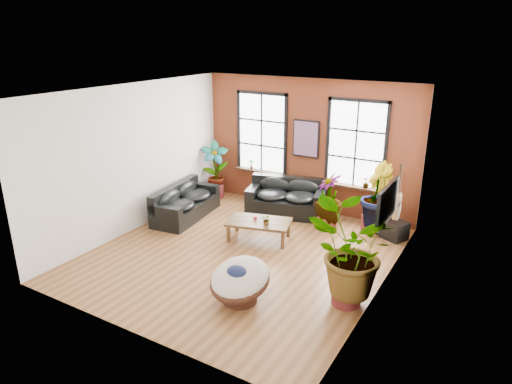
% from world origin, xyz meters
% --- Properties ---
extents(room, '(6.04, 6.54, 3.54)m').
position_xyz_m(room, '(0.00, 0.15, 1.75)').
color(room, brown).
rests_on(room, ground).
extents(sofa_back, '(2.22, 1.48, 0.93)m').
position_xyz_m(sofa_back, '(-0.24, 2.63, 0.42)').
color(sofa_back, black).
rests_on(sofa_back, ground).
extents(sofa_left, '(1.15, 2.21, 0.84)m').
position_xyz_m(sofa_left, '(-2.44, 1.05, 0.38)').
color(sofa_left, black).
rests_on(sofa_left, ground).
extents(coffee_table, '(1.61, 1.17, 0.56)m').
position_xyz_m(coffee_table, '(-0.06, 0.83, 0.41)').
color(coffee_table, '#49321A').
rests_on(coffee_table, ground).
extents(papasan_chair, '(1.22, 1.23, 0.82)m').
position_xyz_m(papasan_chair, '(0.96, -1.59, 0.42)').
color(papasan_chair, '#412317').
rests_on(papasan_chair, ground).
extents(poster, '(0.74, 0.06, 0.98)m').
position_xyz_m(poster, '(0.00, 3.18, 1.95)').
color(poster, black).
rests_on(poster, room).
extents(tv_wall_unit, '(0.13, 1.86, 1.20)m').
position_xyz_m(tv_wall_unit, '(2.93, 0.60, 1.54)').
color(tv_wall_unit, black).
rests_on(tv_wall_unit, room).
extents(media_box, '(0.66, 0.62, 0.44)m').
position_xyz_m(media_box, '(2.66, 2.47, 0.22)').
color(media_box, black).
rests_on(media_box, ground).
extents(pot_back_left, '(0.69, 0.69, 0.41)m').
position_xyz_m(pot_back_left, '(-2.63, 2.66, 0.20)').
color(pot_back_left, maroon).
rests_on(pot_back_left, ground).
extents(pot_back_right, '(0.55, 0.55, 0.38)m').
position_xyz_m(pot_back_right, '(2.07, 2.68, 0.19)').
color(pot_back_right, maroon).
rests_on(pot_back_right, ground).
extents(pot_right_wall, '(0.65, 0.65, 0.39)m').
position_xyz_m(pot_right_wall, '(2.63, -0.71, 0.19)').
color(pot_right_wall, maroon).
rests_on(pot_right_wall, ground).
extents(pot_mid, '(0.57, 0.57, 0.35)m').
position_xyz_m(pot_mid, '(1.04, 2.30, 0.17)').
color(pot_mid, maroon).
rests_on(pot_mid, ground).
extents(floor_plant_back_left, '(0.96, 0.91, 1.51)m').
position_xyz_m(floor_plant_back_left, '(-2.62, 2.70, 0.91)').
color(floor_plant_back_left, '#234813').
rests_on(floor_plant_back_left, ground).
extents(floor_plant_back_right, '(0.92, 1.02, 1.55)m').
position_xyz_m(floor_plant_back_right, '(2.09, 2.67, 0.92)').
color(floor_plant_back_right, '#234813').
rests_on(floor_plant_back_right, ground).
extents(floor_plant_right_wall, '(1.80, 1.67, 1.66)m').
position_xyz_m(floor_plant_right_wall, '(2.60, -0.68, 0.99)').
color(floor_plant_right_wall, '#234813').
rests_on(floor_plant_right_wall, ground).
extents(floor_plant_mid, '(0.96, 0.96, 1.24)m').
position_xyz_m(floor_plant_mid, '(1.06, 2.32, 0.76)').
color(floor_plant_mid, '#234813').
rests_on(floor_plant_mid, ground).
extents(table_plant, '(0.25, 0.22, 0.26)m').
position_xyz_m(table_plant, '(0.21, 0.71, 0.59)').
color(table_plant, '#234813').
rests_on(table_plant, coffee_table).
extents(sill_plant_left, '(0.17, 0.17, 0.27)m').
position_xyz_m(sill_plant_left, '(-1.65, 3.13, 1.04)').
color(sill_plant_left, '#234813').
rests_on(sill_plant_left, room).
extents(sill_plant_right, '(0.19, 0.19, 0.27)m').
position_xyz_m(sill_plant_right, '(1.70, 3.13, 1.04)').
color(sill_plant_right, '#234813').
rests_on(sill_plant_right, room).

